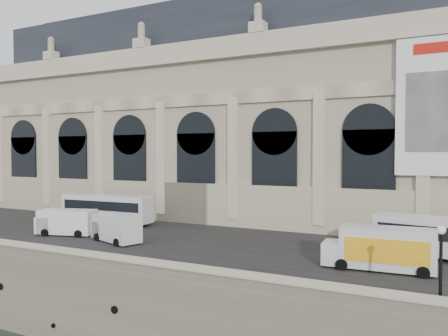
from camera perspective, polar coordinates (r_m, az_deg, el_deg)
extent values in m
cube|color=gray|center=(64.00, 5.45, -8.51)|extent=(160.00, 70.00, 6.00)
cube|color=#2D2D2D|center=(44.78, -4.27, -9.12)|extent=(160.00, 24.00, 0.06)
cube|color=gray|center=(34.09, -16.06, -11.84)|extent=(160.00, 1.20, 1.10)
cube|color=beige|center=(33.96, -16.07, -10.86)|extent=(160.00, 1.40, 0.12)
cube|color=#B5A88B|center=(61.77, -1.06, 4.17)|extent=(68.00, 18.00, 22.00)
cube|color=beige|center=(54.12, -5.53, -4.54)|extent=(68.60, 0.40, 5.00)
cube|color=beige|center=(54.99, -5.68, 14.74)|extent=(69.00, 0.80, 2.40)
cube|color=beige|center=(54.14, -5.57, 8.72)|extent=(68.00, 0.30, 1.40)
cube|color=#252A32|center=(63.85, -1.07, 16.83)|extent=(64.00, 15.00, 6.00)
cube|color=#252A32|center=(64.84, -1.07, 19.82)|extent=(56.00, 10.00, 1.20)
cube|color=black|center=(72.56, -24.69, 0.11)|extent=(5.20, 0.25, 9.00)
cylinder|color=black|center=(72.57, -24.74, 3.67)|extent=(5.20, 0.25, 5.20)
cube|color=beige|center=(68.67, -22.13, 1.30)|extent=(1.20, 0.50, 14.00)
cube|color=black|center=(65.10, -19.14, -0.01)|extent=(5.20, 0.25, 9.00)
cylinder|color=black|center=(65.10, -19.19, 3.95)|extent=(5.20, 0.25, 5.20)
cube|color=beige|center=(61.55, -15.93, 1.31)|extent=(1.20, 0.50, 14.00)
cube|color=black|center=(58.40, -12.24, -0.16)|extent=(5.20, 0.25, 9.00)
cylinder|color=black|center=(58.40, -12.27, 4.25)|extent=(5.20, 0.25, 5.20)
cube|color=beige|center=(55.33, -8.24, 1.30)|extent=(1.20, 0.50, 14.00)
cube|color=black|center=(52.75, -3.71, -0.35)|extent=(5.20, 0.25, 9.00)
cylinder|color=black|center=(52.76, -3.72, 4.54)|extent=(5.20, 0.25, 5.20)
cube|color=beige|center=(50.34, 1.18, 1.25)|extent=(1.20, 0.50, 14.00)
cube|color=black|center=(48.54, 6.57, -0.56)|extent=(5.20, 0.25, 9.00)
cylinder|color=black|center=(48.54, 6.59, 4.75)|extent=(5.20, 0.25, 5.20)
cube|color=beige|center=(46.97, 12.30, 1.15)|extent=(1.20, 0.50, 14.00)
cube|color=black|center=(46.14, 18.34, -0.78)|extent=(5.20, 0.25, 9.00)
cylinder|color=black|center=(46.14, 18.40, 4.81)|extent=(5.20, 0.25, 5.20)
cube|color=beige|center=(45.60, 24.58, 0.99)|extent=(1.20, 0.50, 14.00)
cube|color=beige|center=(76.44, -27.11, 1.29)|extent=(1.20, 0.50, 14.00)
cube|color=white|center=(45.58, 27.20, 7.24)|extent=(9.00, 0.35, 13.00)
cube|color=gray|center=(45.34, 26.56, 6.65)|extent=(6.20, 0.06, 7.50)
cube|color=silver|center=(54.90, -15.05, -5.05)|extent=(12.00, 2.95, 3.08)
cube|color=black|center=(58.80, -19.59, -4.34)|extent=(0.17, 2.28, 1.19)
cube|color=black|center=(53.88, -15.91, -4.77)|extent=(10.91, 0.52, 1.09)
cube|color=black|center=(55.85, -14.22, -4.52)|extent=(10.91, 0.52, 1.09)
cylinder|color=black|center=(57.10, -19.33, -6.33)|extent=(1.00, 0.34, 0.99)
cylinder|color=black|center=(58.91, -17.66, -6.06)|extent=(1.00, 0.34, 0.99)
cylinder|color=black|center=(51.44, -12.01, -7.18)|extent=(1.00, 0.34, 0.99)
cylinder|color=black|center=(53.44, -10.44, -6.82)|extent=(1.00, 0.34, 0.99)
cube|color=black|center=(40.44, 19.22, -7.25)|extent=(0.42, 2.22, 1.17)
cylinder|color=black|center=(39.23, 20.80, -10.16)|extent=(1.01, 0.44, 0.97)
cylinder|color=black|center=(41.54, 21.65, -9.49)|extent=(1.01, 0.44, 0.97)
cube|color=white|center=(48.85, -19.78, -6.60)|extent=(6.21, 3.73, 2.48)
cube|color=white|center=(50.12, -22.08, -6.85)|extent=(2.17, 2.62, 1.73)
cube|color=black|center=(50.37, -22.66, -6.13)|extent=(0.57, 1.89, 0.86)
cylinder|color=black|center=(49.04, -22.33, -7.83)|extent=(0.86, 0.48, 0.82)
cylinder|color=black|center=(50.92, -20.92, -7.46)|extent=(0.86, 0.48, 0.82)
cylinder|color=black|center=(47.13, -18.50, -8.19)|extent=(0.86, 0.48, 0.82)
cylinder|color=black|center=(49.08, -17.19, -7.77)|extent=(0.86, 0.48, 0.82)
cube|color=silver|center=(43.73, -13.86, -7.61)|extent=(6.02, 3.88, 2.39)
cube|color=silver|center=(45.70, -15.32, -7.67)|extent=(2.19, 2.57, 1.66)
cube|color=black|center=(46.11, -15.69, -6.87)|extent=(0.66, 1.79, 0.83)
cylinder|color=black|center=(44.91, -16.26, -8.68)|extent=(0.83, 0.50, 0.79)
cylinder|color=black|center=(45.97, -13.84, -8.41)|extent=(0.83, 0.50, 0.79)
cylinder|color=black|center=(41.84, -13.86, -9.45)|extent=(0.83, 0.50, 0.79)
cylinder|color=black|center=(42.99, -11.33, -9.12)|extent=(0.83, 0.50, 0.79)
cube|color=silver|center=(34.58, 20.50, -9.75)|extent=(6.70, 2.92, 2.95)
cube|color=#FDAF1C|center=(33.32, 20.41, -10.19)|extent=(5.68, 0.42, 1.75)
cube|color=red|center=(33.32, 20.41, -10.19)|extent=(3.27, 0.25, 0.66)
cube|color=silver|center=(35.04, 14.30, -10.62)|extent=(1.90, 2.51, 1.64)
cylinder|color=black|center=(33.88, 15.09, -12.11)|extent=(0.89, 0.36, 0.87)
cylinder|color=black|center=(36.31, 15.63, -11.16)|extent=(0.89, 0.36, 0.87)
cylinder|color=black|center=(33.63, 24.58, -12.33)|extent=(0.89, 0.36, 0.87)
cylinder|color=black|center=(36.07, 24.45, -11.36)|extent=(0.89, 0.36, 0.87)
cylinder|color=black|center=(27.78, 26.38, -15.90)|extent=(0.48, 0.48, 0.43)
cylinder|color=black|center=(27.25, 26.44, -11.99)|extent=(0.17, 0.17, 4.34)
sphere|color=beige|center=(26.80, 26.52, -7.26)|extent=(0.48, 0.48, 0.48)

